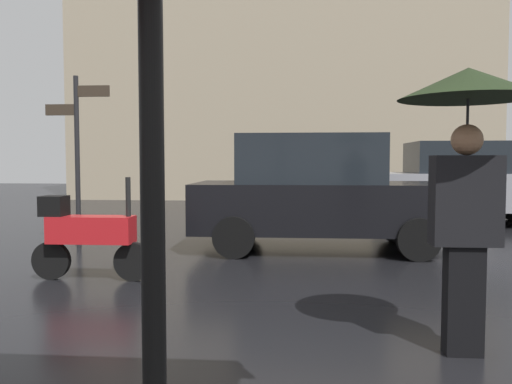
# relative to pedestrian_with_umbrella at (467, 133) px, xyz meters

# --- Properties ---
(pedestrian_with_umbrella) EXTENTS (0.99, 0.99, 2.09)m
(pedestrian_with_umbrella) POSITION_rel_pedestrian_with_umbrella_xyz_m (0.00, 0.00, 0.00)
(pedestrian_with_umbrella) COLOR black
(pedestrian_with_umbrella) RESTS_ON ground
(parked_scooter) EXTENTS (1.47, 0.32, 1.23)m
(parked_scooter) POSITION_rel_pedestrian_with_umbrella_xyz_m (-3.71, 2.11, -1.07)
(parked_scooter) COLOR black
(parked_scooter) RESTS_ON ground
(parked_car_left) EXTENTS (4.03, 2.08, 1.85)m
(parked_car_left) POSITION_rel_pedestrian_with_umbrella_xyz_m (2.60, 8.20, -0.67)
(parked_car_left) COLOR gray
(parked_car_left) RESTS_ON ground
(parked_car_right) EXTENTS (4.08, 1.97, 1.84)m
(parked_car_right) POSITION_rel_pedestrian_with_umbrella_xyz_m (-0.88, 4.53, -0.70)
(parked_car_right) COLOR black
(parked_car_right) RESTS_ON ground
(street_signpost) EXTENTS (1.08, 0.08, 2.82)m
(street_signpost) POSITION_rel_pedestrian_with_umbrella_xyz_m (-4.84, 4.47, 0.09)
(street_signpost) COLOR black
(street_signpost) RESTS_ON ground
(building_block) EXTENTS (15.65, 3.15, 14.22)m
(building_block) POSITION_rel_pedestrian_with_umbrella_xyz_m (-1.90, 16.26, 5.48)
(building_block) COLOR gray
(building_block) RESTS_ON ground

